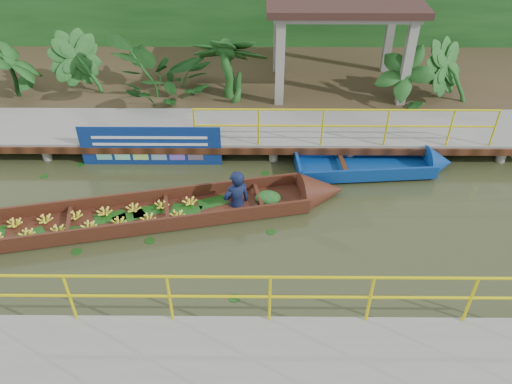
{
  "coord_description": "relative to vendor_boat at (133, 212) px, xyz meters",
  "views": [
    {
      "loc": [
        0.62,
        -8.36,
        7.32
      ],
      "look_at": [
        0.55,
        0.5,
        0.6
      ],
      "focal_mm": 35.0,
      "sensor_mm": 36.0,
      "label": 1
    }
  ],
  "objects": [
    {
      "name": "vendor_boat",
      "position": [
        0.0,
        0.0,
        0.0
      ],
      "size": [
        10.52,
        3.19,
        2.3
      ],
      "rotation": [
        0.0,
        0.0,
        0.21
      ],
      "color": "#36180E",
      "rests_on": "ground"
    },
    {
      "name": "pavilion",
      "position": [
        5.19,
        6.1,
        2.56
      ],
      "size": [
        4.4,
        3.0,
        3.0
      ],
      "color": "gray",
      "rests_on": "ground"
    },
    {
      "name": "moored_blue_boat",
      "position": [
        6.45,
        2.04,
        -0.08
      ],
      "size": [
        4.09,
        1.37,
        0.96
      ],
      "rotation": [
        0.0,
        0.0,
        0.08
      ],
      "color": "navy",
      "rests_on": "ground"
    },
    {
      "name": "blue_banner",
      "position": [
        0.03,
        2.28,
        0.3
      ],
      "size": [
        3.61,
        0.04,
        1.13
      ],
      "color": "navy",
      "rests_on": "ground"
    },
    {
      "name": "ground",
      "position": [
        2.19,
        -0.2,
        -0.25
      ],
      "size": [
        80.0,
        80.0,
        0.0
      ],
      "primitive_type": "plane",
      "color": "#2C3118",
      "rests_on": "ground"
    },
    {
      "name": "tropical_plants",
      "position": [
        1.74,
        5.1,
        1.01
      ],
      "size": [
        14.3,
        1.3,
        1.63
      ],
      "color": "#144115",
      "rests_on": "ground"
    },
    {
      "name": "far_dock",
      "position": [
        2.2,
        3.22,
        0.22
      ],
      "size": [
        16.0,
        2.06,
        1.66
      ],
      "color": "gray",
      "rests_on": "ground"
    },
    {
      "name": "land_strip",
      "position": [
        2.19,
        7.3,
        -0.03
      ],
      "size": [
        30.0,
        8.0,
        0.45
      ],
      "primitive_type": "cube",
      "color": "#362C1B",
      "rests_on": "ground"
    },
    {
      "name": "foliage_backdrop",
      "position": [
        2.19,
        9.8,
        1.75
      ],
      "size": [
        30.0,
        0.8,
        4.0
      ],
      "primitive_type": "cube",
      "color": "#144115",
      "rests_on": "ground"
    }
  ]
}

